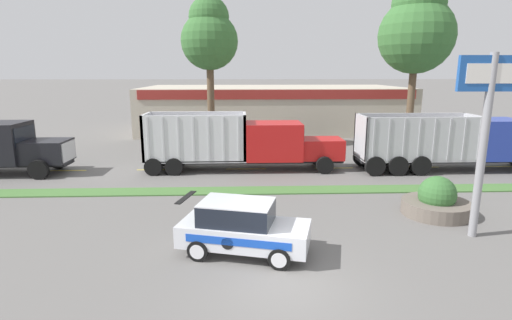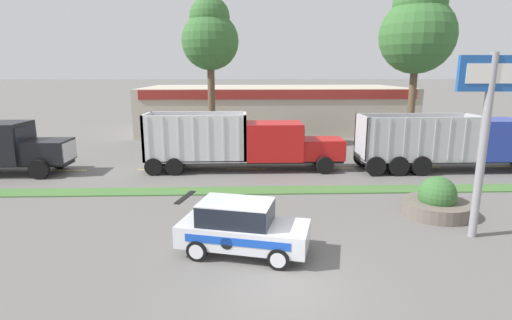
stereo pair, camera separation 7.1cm
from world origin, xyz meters
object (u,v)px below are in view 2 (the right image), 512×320
at_px(dump_truck_lead, 471,144).
at_px(stone_planter, 436,202).
at_px(store_sign_post, 487,114).
at_px(dump_truck_trail, 258,144).
at_px(rally_car, 241,227).

distance_m(dump_truck_lead, stone_planter, 9.40).
distance_m(store_sign_post, stone_planter, 4.47).
relative_size(dump_truck_trail, stone_planter, 4.29).
bearing_deg(dump_truck_trail, dump_truck_lead, -2.59).
height_order(dump_truck_lead, rally_car, dump_truck_lead).
distance_m(dump_truck_lead, dump_truck_trail, 12.63).
xyz_separation_m(rally_car, stone_planter, (8.04, 3.29, -0.35)).
bearing_deg(store_sign_post, dump_truck_trail, 125.37).
relative_size(dump_truck_lead, store_sign_post, 1.77).
distance_m(rally_car, store_sign_post, 9.09).
height_order(rally_car, store_sign_post, store_sign_post).
bearing_deg(store_sign_post, dump_truck_lead, 61.29).
height_order(dump_truck_lead, dump_truck_trail, dump_truck_trail).
bearing_deg(stone_planter, dump_truck_lead, 53.26).
height_order(rally_car, stone_planter, rally_car).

